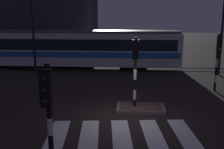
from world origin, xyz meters
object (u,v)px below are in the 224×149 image
traffic_light_corner_far_right (218,54)px  tram (78,48)px  traffic_light_median_centre (135,63)px  street_lamp_trackside_left (31,13)px  street_lamp_trackside_right (224,18)px  traffic_light_kerb_mid_left (48,108)px

traffic_light_corner_far_right → tram: bearing=146.1°
traffic_light_median_centre → street_lamp_trackside_left: (-7.69, 7.44, 2.33)m
traffic_light_corner_far_right → tram: (-9.68, 6.51, -0.51)m
street_lamp_trackside_right → traffic_light_median_centre: bearing=-128.8°
traffic_light_corner_far_right → street_lamp_trackside_left: size_ratio=0.47×
traffic_light_corner_far_right → street_lamp_trackside_left: 13.35m
traffic_light_median_centre → tram: 11.25m
traffic_light_corner_far_right → street_lamp_trackside_right: (1.63, 4.44, 2.00)m
traffic_light_median_centre → street_lamp_trackside_right: bearing=51.2°
traffic_light_kerb_mid_left → traffic_light_corner_far_right: traffic_light_corner_far_right is taller
traffic_light_median_centre → traffic_light_kerb_mid_left: bearing=-110.5°
traffic_light_kerb_mid_left → traffic_light_corner_far_right: bearing=53.7°
traffic_light_corner_far_right → traffic_light_median_centre: bearing=-143.2°
street_lamp_trackside_right → street_lamp_trackside_left: bearing=-177.3°
traffic_light_corner_far_right → street_lamp_trackside_left: street_lamp_trackside_left is taller
traffic_light_median_centre → street_lamp_trackside_right: 10.58m
street_lamp_trackside_right → street_lamp_trackside_left: 14.23m
tram → street_lamp_trackside_left: bearing=-136.7°
traffic_light_median_centre → street_lamp_trackside_right: (6.52, 8.10, 1.96)m
traffic_light_median_centre → street_lamp_trackside_left: street_lamp_trackside_left is taller
tram → traffic_light_kerb_mid_left: bearing=-81.2°
street_lamp_trackside_left → tram: (2.90, 2.72, -2.89)m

